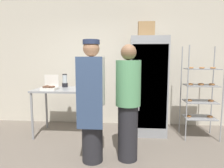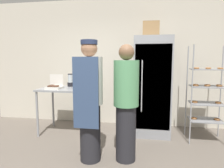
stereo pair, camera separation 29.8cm
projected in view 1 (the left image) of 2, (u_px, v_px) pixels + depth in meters
back_wall at (114, 63)px, 4.66m from camera, size 6.40×0.12×2.88m
refrigerator at (148, 86)px, 4.11m from camera, size 0.72×0.79×1.95m
baking_rack at (201, 93)px, 3.82m from camera, size 0.65×0.47×1.77m
prep_counter at (63, 94)px, 3.99m from camera, size 1.05×0.75×0.93m
donut_box at (49, 87)px, 3.80m from camera, size 0.28×0.24×0.28m
blender_pitcher at (65, 81)px, 4.20m from camera, size 0.12×0.12×0.27m
cardboard_storage_box at (146, 30)px, 4.06m from camera, size 0.33×0.31×0.32m
person_baker at (92, 100)px, 2.88m from camera, size 0.38×0.40×1.78m
person_customer at (128, 102)px, 2.94m from camera, size 0.37×0.37×1.73m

